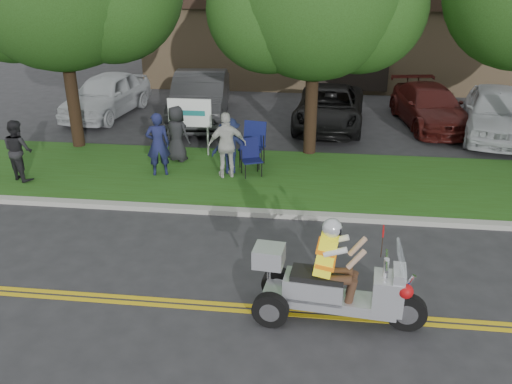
# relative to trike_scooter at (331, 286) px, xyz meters

# --- Properties ---
(ground) EXTENTS (120.00, 120.00, 0.00)m
(ground) POSITION_rel_trike_scooter_xyz_m (-1.05, 0.60, -0.63)
(ground) COLOR #28282B
(ground) RESTS_ON ground
(centerline_near) EXTENTS (60.00, 0.10, 0.01)m
(centerline_near) POSITION_rel_trike_scooter_xyz_m (-1.05, 0.02, -0.63)
(centerline_near) COLOR gold
(centerline_near) RESTS_ON ground
(centerline_far) EXTENTS (60.00, 0.10, 0.01)m
(centerline_far) POSITION_rel_trike_scooter_xyz_m (-1.05, 0.18, -0.63)
(centerline_far) COLOR gold
(centerline_far) RESTS_ON ground
(curb) EXTENTS (60.00, 0.25, 0.12)m
(curb) POSITION_rel_trike_scooter_xyz_m (-1.05, 3.65, -0.57)
(curb) COLOR #A8A89E
(curb) RESTS_ON ground
(grass_verge) EXTENTS (60.00, 4.00, 0.10)m
(grass_verge) POSITION_rel_trike_scooter_xyz_m (-1.05, 5.80, -0.58)
(grass_verge) COLOR #274D14
(grass_verge) RESTS_ON ground
(commercial_building) EXTENTS (18.00, 8.20, 4.00)m
(commercial_building) POSITION_rel_trike_scooter_xyz_m (0.95, 19.58, 1.37)
(commercial_building) COLOR #9E7F5B
(commercial_building) RESTS_ON ground
(business_sign) EXTENTS (1.25, 0.06, 1.75)m
(business_sign) POSITION_rel_trike_scooter_xyz_m (-3.95, 7.20, 0.62)
(business_sign) COLOR silver
(business_sign) RESTS_ON ground
(trike_scooter) EXTENTS (2.78, 0.97, 1.82)m
(trike_scooter) POSITION_rel_trike_scooter_xyz_m (0.00, 0.00, 0.00)
(trike_scooter) COLOR black
(trike_scooter) RESTS_ON ground
(lawn_chair_a) EXTENTS (0.72, 0.74, 1.18)m
(lawn_chair_a) POSITION_rel_trike_scooter_xyz_m (-2.06, 6.65, 0.14)
(lawn_chair_a) COLOR black
(lawn_chair_a) RESTS_ON grass_verge
(lawn_chair_b) EXTENTS (0.66, 0.67, 0.96)m
(lawn_chair_b) POSITION_rel_trike_scooter_xyz_m (-2.05, 5.92, 0.01)
(lawn_chair_b) COLOR black
(lawn_chair_b) RESTS_ON grass_verge
(spectator_adult_left) EXTENTS (0.71, 0.57, 1.68)m
(spectator_adult_left) POSITION_rel_trike_scooter_xyz_m (-4.43, 5.58, 0.31)
(spectator_adult_left) COLOR #191C45
(spectator_adult_left) RESTS_ON grass_verge
(spectator_adult_mid) EXTENTS (0.96, 0.90, 1.57)m
(spectator_adult_mid) POSITION_rel_trike_scooter_xyz_m (-7.88, 4.86, 0.26)
(spectator_adult_mid) COLOR black
(spectator_adult_mid) RESTS_ON grass_verge
(spectator_adult_right) EXTENTS (1.09, 0.74, 1.72)m
(spectator_adult_right) POSITION_rel_trike_scooter_xyz_m (-2.63, 5.65, 0.33)
(spectator_adult_right) COLOR silver
(spectator_adult_right) RESTS_ON grass_verge
(spectator_chair_a) EXTENTS (1.08, 0.81, 1.49)m
(spectator_chair_a) POSITION_rel_trike_scooter_xyz_m (-2.60, 5.95, 0.21)
(spectator_chair_a) COLOR #161D3E
(spectator_chair_a) RESTS_ON grass_verge
(spectator_chair_b) EXTENTS (0.89, 0.75, 1.56)m
(spectator_chair_b) POSITION_rel_trike_scooter_xyz_m (-4.21, 6.69, 0.25)
(spectator_chair_b) COLOR black
(spectator_chair_b) RESTS_ON grass_verge
(parked_car_far_left) EXTENTS (2.40, 4.69, 1.53)m
(parked_car_far_left) POSITION_rel_trike_scooter_xyz_m (-8.04, 11.33, 0.13)
(parked_car_far_left) COLOR silver
(parked_car_far_left) RESTS_ON ground
(parked_car_left) EXTENTS (2.34, 5.28, 1.68)m
(parked_car_left) POSITION_rel_trike_scooter_xyz_m (-4.49, 10.98, 0.21)
(parked_car_left) COLOR #2C2C2E
(parked_car_left) RESTS_ON ground
(parked_car_mid) EXTENTS (2.54, 4.94, 1.33)m
(parked_car_mid) POSITION_rel_trike_scooter_xyz_m (0.03, 10.85, 0.03)
(parked_car_mid) COLOR black
(parked_car_mid) RESTS_ON ground
(parked_car_right) EXTENTS (2.57, 4.85, 1.34)m
(parked_car_right) POSITION_rel_trike_scooter_xyz_m (3.45, 11.36, 0.04)
(parked_car_right) COLOR #43120F
(parked_car_right) RESTS_ON ground
(parked_car_far_right) EXTENTS (2.86, 5.06, 1.62)m
(parked_car_far_right) POSITION_rel_trike_scooter_xyz_m (5.34, 10.34, 0.18)
(parked_car_far_right) COLOR silver
(parked_car_far_right) RESTS_ON ground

